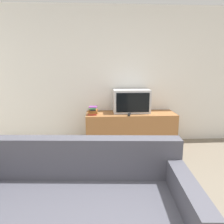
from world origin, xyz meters
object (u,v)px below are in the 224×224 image
object	(u,v)px
couch	(68,217)
book_stack	(93,111)
tv_stand	(130,129)
television	(131,101)
remote_on_stand	(129,115)

from	to	relation	value
couch	book_stack	world-z (taller)	couch
tv_stand	couch	bearing A→B (deg)	-110.37
tv_stand	television	distance (m)	0.54
television	remote_on_stand	distance (m)	0.35
television	book_stack	distance (m)	0.75
tv_stand	television	bearing A→B (deg)	77.15
tv_stand	book_stack	bearing A→B (deg)	-174.02
tv_stand	remote_on_stand	bearing A→B (deg)	-107.09
remote_on_stand	book_stack	bearing A→B (deg)	169.69
tv_stand	couch	xyz separation A→B (m)	(-0.87, -2.34, -0.03)
remote_on_stand	couch	bearing A→B (deg)	-110.66
remote_on_stand	tv_stand	bearing A→B (deg)	72.91
book_stack	remote_on_stand	bearing A→B (deg)	-10.31
book_stack	television	bearing A→B (deg)	11.98
tv_stand	book_stack	xyz separation A→B (m)	(-0.70, -0.07, 0.39)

